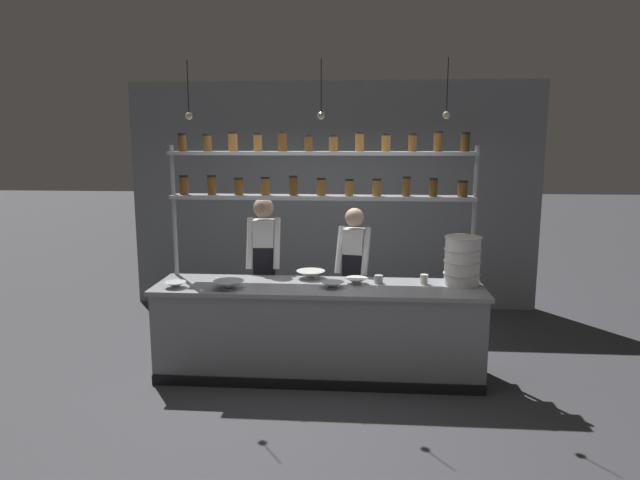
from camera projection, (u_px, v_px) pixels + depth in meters
name	position (u px, v px, depth m)	size (l,w,h in m)	color
ground_plane	(319.00, 374.00, 5.72)	(40.00, 40.00, 0.00)	#3D3D42
back_wall	(333.00, 196.00, 7.87)	(5.61, 0.12, 3.10)	gray
prep_counter	(319.00, 330.00, 5.63)	(3.21, 0.76, 0.92)	gray
spice_shelf_unit	(320.00, 179.00, 5.71)	(3.09, 0.28, 2.40)	#999BA0
chef_left	(264.00, 264.00, 6.17)	(0.37, 0.30, 1.72)	black
chef_center	(354.00, 271.00, 6.20)	(0.40, 0.33, 1.60)	black
container_stack	(462.00, 261.00, 5.53)	(0.36, 0.36, 0.48)	white
prep_bowl_near_left	(311.00, 275.00, 5.83)	(0.30, 0.30, 0.08)	silver
prep_bowl_center_front	(332.00, 285.00, 5.44)	(0.23, 0.23, 0.06)	#B2B7BC
prep_bowl_center_back	(356.00, 281.00, 5.60)	(0.22, 0.22, 0.06)	white
prep_bowl_near_right	(229.00, 285.00, 5.41)	(0.29, 0.29, 0.08)	#B2B7BC
prep_bowl_far_left	(175.00, 285.00, 5.46)	(0.21, 0.21, 0.06)	silver
serving_cup_front	(424.00, 279.00, 5.59)	(0.08, 0.08, 0.10)	silver
serving_cup_by_board	(379.00, 279.00, 5.62)	(0.08, 0.08, 0.08)	#B2B7BC
pendant_light_row	(317.00, 113.00, 5.27)	(2.47, 0.07, 0.54)	black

